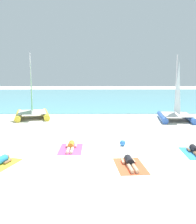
% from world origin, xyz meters
% --- Properties ---
extents(ground_plane, '(120.00, 120.00, 0.00)m').
position_xyz_m(ground_plane, '(0.00, 10.00, 0.00)').
color(ground_plane, silver).
extents(ocean_water, '(120.00, 40.00, 0.05)m').
position_xyz_m(ocean_water, '(0.00, 32.47, 0.03)').
color(ocean_water, '#5BB2C1').
rests_on(ocean_water, ground).
extents(sailboat_blue, '(3.07, 4.28, 5.16)m').
position_xyz_m(sailboat_blue, '(6.23, 9.16, 0.77)').
color(sailboat_blue, blue).
rests_on(sailboat_blue, ground).
extents(sailboat_yellow, '(3.62, 4.72, 5.47)m').
position_xyz_m(sailboat_yellow, '(-5.46, 10.42, 0.81)').
color(sailboat_yellow, yellow).
rests_on(sailboat_yellow, ground).
extents(towel_center_left, '(1.11, 1.91, 0.01)m').
position_xyz_m(towel_center_left, '(-1.38, 1.40, 0.01)').
color(towel_center_left, '#D84C99').
rests_on(towel_center_left, ground).
extents(sunbather_center_left, '(0.54, 1.56, 0.30)m').
position_xyz_m(sunbather_center_left, '(-1.38, 1.47, 0.13)').
color(sunbather_center_left, orange).
rests_on(sunbather_center_left, towel_center_left).
extents(towel_center_right, '(1.25, 1.98, 0.01)m').
position_xyz_m(towel_center_right, '(1.19, -0.93, 0.01)').
color(towel_center_right, '#EA5933').
rests_on(towel_center_right, ground).
extents(sunbather_center_right, '(0.57, 1.57, 0.30)m').
position_xyz_m(sunbather_center_right, '(1.18, -0.86, 0.13)').
color(sunbather_center_right, black).
rests_on(sunbather_center_right, towel_center_right).
extents(towel_rightmost, '(1.22, 1.97, 0.01)m').
position_xyz_m(towel_rightmost, '(4.42, 0.63, 0.01)').
color(towel_rightmost, '#338CD8').
rests_on(towel_rightmost, ground).
extents(sunbather_rightmost, '(0.57, 1.57, 0.30)m').
position_xyz_m(sunbather_rightmost, '(4.43, 0.70, 0.13)').
color(sunbather_rightmost, black).
rests_on(sunbather_rightmost, towel_rightmost).
extents(beach_ball, '(0.30, 0.30, 0.30)m').
position_xyz_m(beach_ball, '(1.20, 1.94, 0.15)').
color(beach_ball, '#337FE5').
rests_on(beach_ball, ground).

